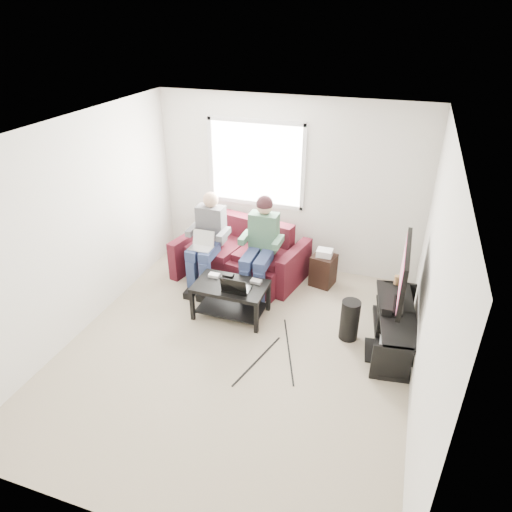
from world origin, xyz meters
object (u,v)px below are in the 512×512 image
object	(u,v)px
sofa	(242,257)
end_table	(323,269)
coffee_table	(231,293)
subwoofer	(350,320)
tv	(404,274)
tv_stand	(394,329)

from	to	relation	value
sofa	end_table	size ratio (longest dim) A/B	3.47
coffee_table	subwoofer	size ratio (longest dim) A/B	1.79
subwoofer	end_table	world-z (taller)	end_table
tv	sofa	bearing A→B (deg)	160.22
coffee_table	tv_stand	world-z (taller)	coffee_table
tv_stand	end_table	bearing A→B (deg)	135.43
sofa	end_table	xyz separation A→B (m)	(1.22, 0.14, -0.06)
sofa	tv_stand	distance (m)	2.49
tv	subwoofer	distance (m)	0.86
tv_stand	tv	bearing A→B (deg)	91.47
tv_stand	end_table	xyz separation A→B (m)	(-1.09, 1.07, 0.05)
coffee_table	end_table	xyz separation A→B (m)	(1.00, 1.15, -0.09)
sofa	tv	distance (m)	2.53
tv_stand	subwoofer	xyz separation A→B (m)	(-0.53, -0.07, 0.06)
tv	end_table	size ratio (longest dim) A/B	1.92
sofa	subwoofer	world-z (taller)	sofa
sofa	subwoofer	bearing A→B (deg)	-29.35
tv_stand	subwoofer	distance (m)	0.54
coffee_table	end_table	bearing A→B (deg)	48.91
tv_stand	subwoofer	bearing A→B (deg)	-172.68
tv	end_table	xyz separation A→B (m)	(-1.08, 0.97, -0.67)
tv	end_table	distance (m)	1.60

